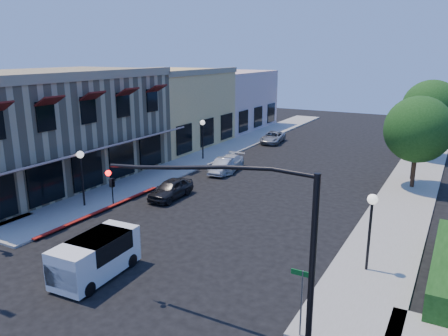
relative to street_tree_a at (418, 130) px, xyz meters
The scene contains 21 objects.
ground 24.06m from the street_tree_a, 111.80° to the right, with size 120.00×120.00×0.00m, color black.
sidewalk_left 18.71m from the street_tree_a, 164.10° to the left, with size 3.50×50.00×0.12m, color gray.
sidewalk_right 6.49m from the street_tree_a, 90.57° to the left, with size 3.50×50.00×0.12m, color gray.
curb_red_strip 21.45m from the street_tree_a, 138.28° to the right, with size 0.25×10.00×0.06m, color maroon.
corner_brick_building 26.63m from the street_tree_a, 155.60° to the right, with size 11.77×18.20×8.10m.
yellow_stucco_building 24.63m from the street_tree_a, behind, with size 10.00×12.00×7.60m, color #DDB363.
pink_stucco_building 29.10m from the street_tree_a, 146.64° to the left, with size 10.00×12.00×7.00m, color beige.
hedge 13.96m from the street_tree_a, 77.42° to the right, with size 1.40×8.00×1.10m, color #153D11.
street_tree_a is the anchor object (origin of this frame).
street_tree_b 10.01m from the street_tree_a, 90.00° to the left, with size 4.94×4.94×7.02m.
signal_mast_arm 20.71m from the street_tree_a, 98.17° to the right, with size 8.01×0.39×6.00m.
street_name_sign 20.00m from the street_tree_a, 93.76° to the right, with size 0.80×0.06×2.50m.
lamppost_left_near 22.30m from the street_tree_a, 141.02° to the right, with size 0.44×0.44×3.57m.
lamppost_left_far 17.36m from the street_tree_a, behind, with size 0.44×0.44×3.57m.
lamppost_right_near 14.08m from the street_tree_a, 91.23° to the right, with size 0.44×0.44×3.57m.
lamppost_right_far 2.49m from the street_tree_a, 98.53° to the left, with size 0.44×0.44×3.57m.
white_van 22.76m from the street_tree_a, 117.23° to the right, with size 1.94×4.06×1.76m.
parked_car_a 17.25m from the street_tree_a, 143.67° to the right, with size 1.50×3.73×1.27m, color black.
parked_car_b 14.39m from the street_tree_a, 167.56° to the right, with size 1.24×3.55×1.17m, color #B4B6B9.
parked_car_c 14.21m from the street_tree_a, behind, with size 1.62×3.99×1.16m, color silver.
parked_car_d 18.21m from the street_tree_a, 145.92° to the left, with size 1.93×4.20×1.17m, color gray.
Camera 1 is at (11.42, -10.15, 9.32)m, focal length 35.00 mm.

